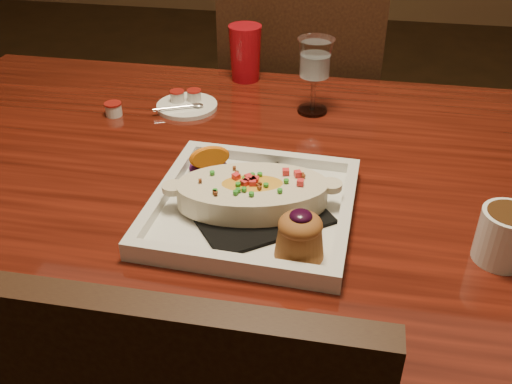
% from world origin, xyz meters
% --- Properties ---
extents(table, '(1.50, 0.90, 0.75)m').
position_xyz_m(table, '(0.00, 0.00, 0.65)').
color(table, maroon).
rests_on(table, floor).
extents(chair_far, '(0.42, 0.42, 0.93)m').
position_xyz_m(chair_far, '(-0.00, 0.63, 0.51)').
color(chair_far, black).
rests_on(chair_far, floor).
extents(plate, '(0.31, 0.31, 0.08)m').
position_xyz_m(plate, '(0.01, -0.13, 0.78)').
color(plate, white).
rests_on(plate, table).
extents(coffee_mug, '(0.10, 0.07, 0.08)m').
position_xyz_m(coffee_mug, '(0.36, -0.17, 0.79)').
color(coffee_mug, white).
rests_on(coffee_mug, table).
extents(goblet, '(0.07, 0.07, 0.15)m').
position_xyz_m(goblet, '(0.06, 0.25, 0.86)').
color(goblet, silver).
rests_on(goblet, table).
extents(saucer, '(0.13, 0.13, 0.09)m').
position_xyz_m(saucer, '(-0.20, 0.22, 0.76)').
color(saucer, white).
rests_on(saucer, table).
extents(creamer_loose, '(0.04, 0.04, 0.03)m').
position_xyz_m(creamer_loose, '(-0.34, 0.16, 0.76)').
color(creamer_loose, silver).
rests_on(creamer_loose, table).
extents(red_tumbler, '(0.08, 0.08, 0.13)m').
position_xyz_m(red_tumbler, '(-0.11, 0.40, 0.81)').
color(red_tumbler, '#A40B15').
rests_on(red_tumbler, table).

